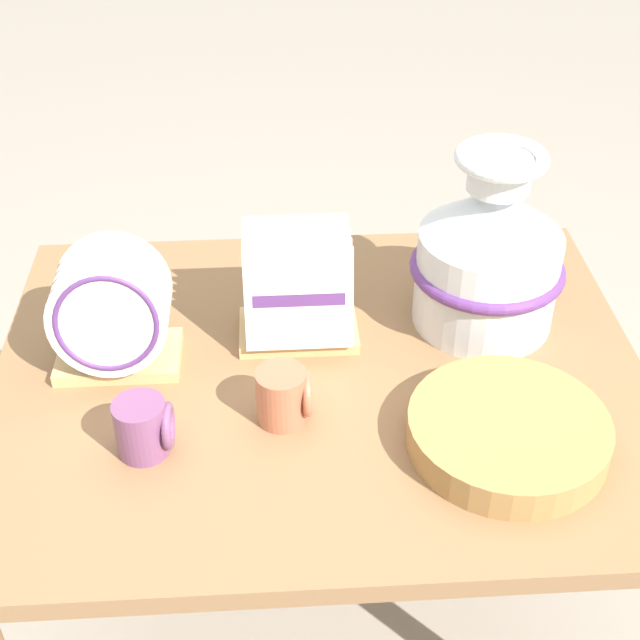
# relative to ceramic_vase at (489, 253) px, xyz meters

# --- Properties ---
(ground_plane) EXTENTS (14.00, 14.00, 0.00)m
(ground_plane) POSITION_rel_ceramic_vase_xyz_m (-0.31, -0.13, -0.81)
(ground_plane) COLOR gray
(display_table) EXTENTS (1.12, 0.89, 0.67)m
(display_table) POSITION_rel_ceramic_vase_xyz_m (-0.31, -0.13, -0.22)
(display_table) COLOR olive
(display_table) RESTS_ON ground_plane
(ceramic_vase) EXTENTS (0.28, 0.28, 0.34)m
(ceramic_vase) POSITION_rel_ceramic_vase_xyz_m (0.00, 0.00, 0.00)
(ceramic_vase) COLOR silver
(ceramic_vase) RESTS_ON display_table
(dish_rack_round_plates) EXTENTS (0.21, 0.15, 0.22)m
(dish_rack_round_plates) POSITION_rel_ceramic_vase_xyz_m (-0.65, -0.09, -0.05)
(dish_rack_round_plates) COLOR tan
(dish_rack_round_plates) RESTS_ON display_table
(dish_rack_square_plates) EXTENTS (0.21, 0.15, 0.21)m
(dish_rack_square_plates) POSITION_rel_ceramic_vase_xyz_m (-0.34, -0.03, -0.06)
(dish_rack_square_plates) COLOR tan
(dish_rack_square_plates) RESTS_ON display_table
(wicker_charger_stack) EXTENTS (0.31, 0.31, 0.05)m
(wicker_charger_stack) POSITION_rel_ceramic_vase_xyz_m (-0.03, -0.33, -0.12)
(wicker_charger_stack) COLOR #AD7F47
(wicker_charger_stack) RESTS_ON display_table
(mug_plum_glaze) EXTENTS (0.09, 0.08, 0.09)m
(mug_plum_glaze) POSITION_rel_ceramic_vase_xyz_m (-0.58, -0.30, -0.10)
(mug_plum_glaze) COLOR #7A4770
(mug_plum_glaze) RESTS_ON display_table
(mug_terracotta_glaze) EXTENTS (0.09, 0.08, 0.09)m
(mug_terracotta_glaze) POSITION_rel_ceramic_vase_xyz_m (-0.37, -0.24, -0.10)
(mug_terracotta_glaze) COLOR #B76647
(mug_terracotta_glaze) RESTS_ON display_table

